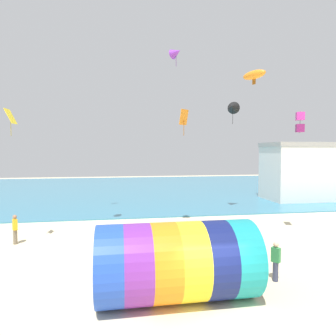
# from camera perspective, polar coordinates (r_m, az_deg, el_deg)

# --- Properties ---
(ground_plane) EXTENTS (120.00, 120.00, 0.00)m
(ground_plane) POSITION_cam_1_polar(r_m,az_deg,el_deg) (10.67, 11.09, -28.91)
(ground_plane) COLOR beige
(sea) EXTENTS (120.00, 40.00, 0.10)m
(sea) POSITION_cam_1_polar(r_m,az_deg,el_deg) (45.40, -5.06, -3.95)
(sea) COLOR teal
(sea) RESTS_ON ground
(giant_inflatable_tube) EXTENTS (6.03, 3.03, 2.97)m
(giant_inflatable_tube) POSITION_cam_1_polar(r_m,az_deg,el_deg) (11.90, 1.73, -17.35)
(giant_inflatable_tube) COLOR blue
(giant_inflatable_tube) RESTS_ON ground
(kite_handler) EXTENTS (0.39, 0.42, 1.74)m
(kite_handler) POSITION_cam_1_polar(r_m,az_deg,el_deg) (14.41, 19.83, -16.32)
(kite_handler) COLOR #383D56
(kite_handler) RESTS_ON ground
(kite_purple_delta) EXTENTS (1.02, 1.03, 1.31)m
(kite_purple_delta) POSITION_cam_1_polar(r_m,az_deg,el_deg) (20.89, 1.56, 21.14)
(kite_purple_delta) COLOR purple
(kite_yellow_diamond) EXTENTS (0.55, 0.72, 1.57)m
(kite_yellow_diamond) POSITION_cam_1_polar(r_m,az_deg,el_deg) (19.61, -27.79, 8.62)
(kite_yellow_diamond) COLOR yellow
(kite_orange_parafoil) EXTENTS (0.80, 1.14, 0.54)m
(kite_orange_parafoil) POSITION_cam_1_polar(r_m,az_deg,el_deg) (12.65, 16.08, 16.69)
(kite_orange_parafoil) COLOR orange
(kite_magenta_box) EXTENTS (0.63, 0.63, 1.39)m
(kite_magenta_box) POSITION_cam_1_polar(r_m,az_deg,el_deg) (21.68, 23.85, 7.98)
(kite_magenta_box) COLOR #D1339E
(kite_orange_diamond) EXTENTS (0.54, 0.47, 1.32)m
(kite_orange_diamond) POSITION_cam_1_polar(r_m,az_deg,el_deg) (15.32, 3.04, 9.55)
(kite_orange_diamond) COLOR orange
(kite_black_delta) EXTENTS (1.52, 1.52, 2.07)m
(kite_black_delta) POSITION_cam_1_polar(r_m,az_deg,el_deg) (27.84, 12.24, 11.29)
(kite_black_delta) COLOR black
(bystander_mid_beach) EXTENTS (0.37, 0.42, 1.81)m
(bystander_mid_beach) POSITION_cam_1_polar(r_m,az_deg,el_deg) (20.81, -27.12, -10.31)
(bystander_mid_beach) COLOR #726651
(bystander_mid_beach) RESTS_ON ground
(promenade_building) EXTENTS (12.66, 5.21, 6.69)m
(promenade_building) POSITION_cam_1_polar(r_m,az_deg,el_deg) (39.21, 26.72, -0.55)
(promenade_building) COLOR silver
(promenade_building) RESTS_ON ground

